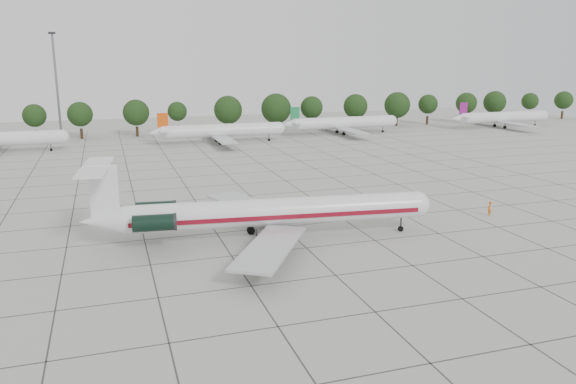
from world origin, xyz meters
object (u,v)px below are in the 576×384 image
object	(u,v)px
bg_airliner_d	(343,123)
bg_airliner_c	(222,131)
main_airliner	(259,212)
floodlight_mast	(56,79)
ground_crew	(489,208)
bg_airliner_e	(503,117)

from	to	relation	value
bg_airliner_d	bg_airliner_c	bearing A→B (deg)	-170.16
main_airliner	bg_airliner_d	size ratio (longest dim) A/B	1.35
bg_airliner_d	main_airliner	bearing A→B (deg)	-119.47
main_airliner	bg_airliner_d	bearing A→B (deg)	67.26
bg_airliner_d	floodlight_mast	distance (m)	72.86
main_airliner	floodlight_mast	size ratio (longest dim) A/B	1.50
ground_crew	bg_airliner_e	distance (m)	97.42
bg_airliner_c	main_airliner	bearing A→B (deg)	-98.26
bg_airliner_c	bg_airliner_d	size ratio (longest dim) A/B	1.00
bg_airliner_e	bg_airliner_c	bearing A→B (deg)	-176.75
bg_airliner_c	bg_airliner_e	xyz separation A→B (m)	(81.58, 4.63, 0.00)
bg_airliner_d	bg_airliner_e	distance (m)	48.47
bg_airliner_c	floodlight_mast	xyz separation A→B (m)	(-36.27, 24.82, 11.37)
bg_airliner_d	ground_crew	bearing A→B (deg)	-99.82
bg_airliner_c	ground_crew	bearing A→B (deg)	-74.30
bg_airliner_c	bg_airliner_d	xyz separation A→B (m)	(33.12, 5.75, 0.00)
main_airliner	floodlight_mast	bearing A→B (deg)	111.85
floodlight_mast	bg_airliner_e	bearing A→B (deg)	-9.72
bg_airliner_d	bg_airliner_e	world-z (taller)	same
ground_crew	floodlight_mast	xyz separation A→B (m)	(-56.15, 95.56, 13.34)
bg_airliner_c	floodlight_mast	bearing A→B (deg)	145.61
bg_airliner_c	floodlight_mast	size ratio (longest dim) A/B	1.11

